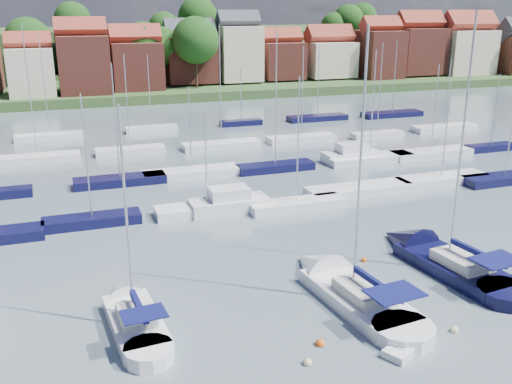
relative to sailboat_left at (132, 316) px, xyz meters
name	(u,v)px	position (x,y,z in m)	size (l,w,h in m)	color
ground	(224,155)	(16.06, 36.21, -0.36)	(260.00, 260.00, 0.00)	#4C5D68
sailboat_left	(132,316)	(0.00, 0.00, 0.00)	(3.41, 10.27, 13.80)	white
sailboat_centre	(342,287)	(13.16, -0.72, -0.02)	(4.84, 13.61, 18.01)	white
sailboat_navy	(435,258)	(21.54, 1.08, -0.02)	(5.10, 13.96, 18.79)	black
tender	(404,348)	(13.14, -7.88, -0.14)	(2.89, 2.29, 0.57)	white
buoy_b	(307,364)	(7.86, -7.23, -0.36)	(0.48, 0.48, 0.48)	beige
buoy_c	(320,345)	(9.23, -5.85, -0.36)	(0.54, 0.54, 0.54)	#D85914
buoy_d	(454,332)	(16.89, -7.14, -0.36)	(0.49, 0.49, 0.49)	beige
buoy_e	(364,261)	(16.84, 2.86, -0.36)	(0.41, 0.41, 0.41)	#D85914
marina_field	(251,160)	(17.96, 31.36, 0.07)	(79.62, 41.41, 15.93)	white
far_shore_town	(135,59)	(18.28, 128.88, 4.24)	(212.46, 90.00, 22.27)	#334C26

